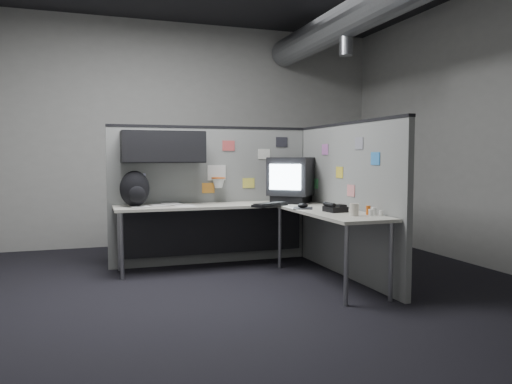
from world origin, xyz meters
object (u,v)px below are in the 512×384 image
object	(u,v)px
monitor	(291,179)
backpack	(135,189)
desk	(247,217)
keyboard	(270,205)
phone	(335,208)

from	to	relation	value
monitor	backpack	world-z (taller)	monitor
desk	keyboard	distance (m)	0.29
keyboard	backpack	bearing A→B (deg)	177.98
phone	monitor	bearing A→B (deg)	96.19
keyboard	backpack	world-z (taller)	backpack
desk	monitor	bearing A→B (deg)	19.78
phone	backpack	bearing A→B (deg)	152.77
desk	phone	size ratio (longest dim) A/B	10.97
keyboard	phone	distance (m)	0.83
monitor	keyboard	world-z (taller)	monitor
desk	monitor	xyz separation A→B (m)	(0.62, 0.22, 0.39)
monitor	keyboard	distance (m)	0.58
desk	phone	distance (m)	1.07
phone	keyboard	bearing A→B (deg)	124.83
keyboard	phone	size ratio (longest dim) A/B	2.19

